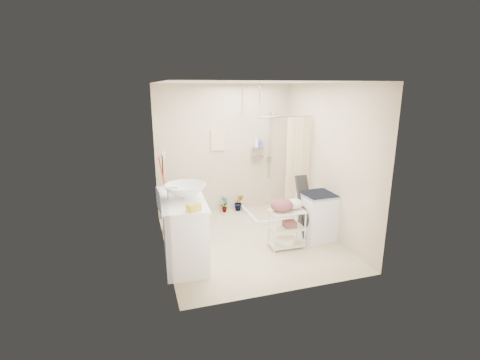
% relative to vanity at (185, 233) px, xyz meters
% --- Properties ---
extents(floor, '(3.20, 3.20, 0.00)m').
position_rel_vanity_xyz_m(floor, '(1.16, 0.47, -0.49)').
color(floor, beige).
rests_on(floor, ground).
extents(ceiling, '(2.80, 3.20, 0.04)m').
position_rel_vanity_xyz_m(ceiling, '(1.16, 0.47, 2.11)').
color(ceiling, silver).
rests_on(ceiling, ground).
extents(wall_back, '(2.80, 0.04, 2.60)m').
position_rel_vanity_xyz_m(wall_back, '(1.16, 2.07, 0.81)').
color(wall_back, '#C5B498').
rests_on(wall_back, ground).
extents(wall_front, '(2.80, 0.04, 2.60)m').
position_rel_vanity_xyz_m(wall_front, '(1.16, -1.13, 0.81)').
color(wall_front, '#C5B498').
rests_on(wall_front, ground).
extents(wall_left, '(0.04, 3.20, 2.60)m').
position_rel_vanity_xyz_m(wall_left, '(-0.24, 0.47, 0.81)').
color(wall_left, '#C5B498').
rests_on(wall_left, ground).
extents(wall_right, '(0.04, 3.20, 2.60)m').
position_rel_vanity_xyz_m(wall_right, '(2.56, 0.47, 0.81)').
color(wall_right, '#C5B498').
rests_on(wall_right, ground).
extents(vanity, '(0.68, 1.14, 0.97)m').
position_rel_vanity_xyz_m(vanity, '(0.00, 0.00, 0.00)').
color(vanity, white).
rests_on(vanity, ground).
extents(sink, '(0.61, 0.61, 0.21)m').
position_rel_vanity_xyz_m(sink, '(0.05, 0.11, 0.59)').
color(sink, silver).
rests_on(sink, vanity).
extents(counter_basket, '(0.20, 0.18, 0.09)m').
position_rel_vanity_xyz_m(counter_basket, '(0.07, -0.45, 0.53)').
color(counter_basket, gold).
rests_on(counter_basket, vanity).
extents(floor_basket, '(0.29, 0.23, 0.14)m').
position_rel_vanity_xyz_m(floor_basket, '(0.13, -0.44, -0.42)').
color(floor_basket, gold).
rests_on(floor_basket, ground).
extents(toilet, '(0.84, 0.52, 0.83)m').
position_rel_vanity_xyz_m(toilet, '(0.12, 1.19, -0.07)').
color(toilet, silver).
rests_on(toilet, ground).
extents(mop, '(0.13, 0.13, 1.26)m').
position_rel_vanity_xyz_m(mop, '(-0.13, 1.95, 0.14)').
color(mop, red).
rests_on(mop, ground).
extents(potted_plant_a, '(0.22, 0.20, 0.34)m').
position_rel_vanity_xyz_m(potted_plant_a, '(1.10, 1.93, -0.32)').
color(potted_plant_a, '#965134').
rests_on(potted_plant_a, ground).
extents(potted_plant_b, '(0.22, 0.19, 0.35)m').
position_rel_vanity_xyz_m(potted_plant_b, '(1.42, 1.94, -0.31)').
color(potted_plant_b, brown).
rests_on(potted_plant_b, ground).
extents(hanging_towel, '(0.28, 0.03, 0.42)m').
position_rel_vanity_xyz_m(hanging_towel, '(1.01, 2.05, 1.01)').
color(hanging_towel, beige).
rests_on(hanging_towel, wall_back).
extents(towel_ring, '(0.04, 0.22, 0.34)m').
position_rel_vanity_xyz_m(towel_ring, '(-0.22, 0.27, 0.98)').
color(towel_ring, '#DEC585').
rests_on(towel_ring, wall_left).
extents(tp_holder, '(0.08, 0.12, 0.14)m').
position_rel_vanity_xyz_m(tp_holder, '(-0.20, 0.52, 0.23)').
color(tp_holder, white).
rests_on(tp_holder, wall_left).
extents(shower, '(1.10, 1.10, 2.10)m').
position_rel_vanity_xyz_m(shower, '(2.01, 1.52, 0.56)').
color(shower, silver).
rests_on(shower, ground).
extents(shampoo_bottle_a, '(0.09, 0.09, 0.22)m').
position_rel_vanity_xyz_m(shampoo_bottle_a, '(1.81, 1.98, 0.94)').
color(shampoo_bottle_a, silver).
rests_on(shampoo_bottle_a, shower).
extents(shampoo_bottle_b, '(0.08, 0.08, 0.17)m').
position_rel_vanity_xyz_m(shampoo_bottle_b, '(1.91, 2.00, 0.92)').
color(shampoo_bottle_b, '#3A4CB1').
rests_on(shampoo_bottle_b, shower).
extents(washing_machine, '(0.57, 0.59, 0.80)m').
position_rel_vanity_xyz_m(washing_machine, '(2.30, 0.24, -0.09)').
color(washing_machine, silver).
rests_on(washing_machine, ground).
extents(laundry_rack, '(0.56, 0.33, 0.76)m').
position_rel_vanity_xyz_m(laundry_rack, '(1.65, 0.06, -0.11)').
color(laundry_rack, beige).
rests_on(laundry_rack, ground).
extents(ironing_board, '(0.32, 0.23, 1.12)m').
position_rel_vanity_xyz_m(ironing_board, '(2.12, 0.35, 0.07)').
color(ironing_board, black).
rests_on(ironing_board, ground).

